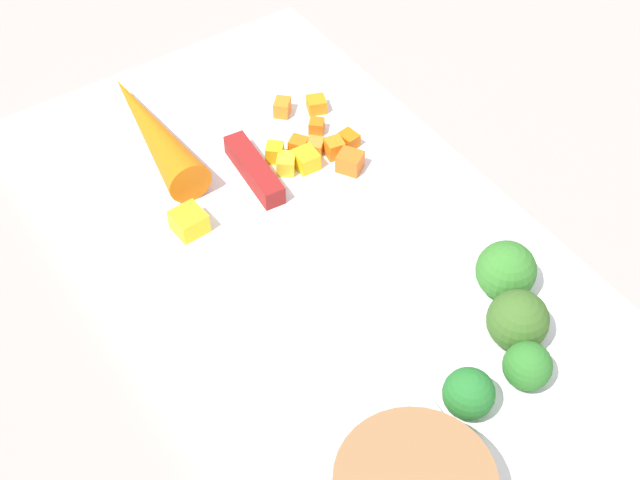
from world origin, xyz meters
The scene contains 21 objects.
ground_plane centered at (0.00, 0.00, 0.00)m, with size 4.00×4.00×0.00m, color gray.
cutting_board centered at (0.00, 0.00, 0.01)m, with size 0.55×0.31×0.01m, color white.
chef_knife centered at (0.01, 0.01, 0.02)m, with size 0.35×0.05×0.02m.
whole_carrot centered at (0.17, 0.05, 0.03)m, with size 0.04×0.04×0.15m, color orange.
carrot_dice_0 centered at (0.06, -0.07, 0.02)m, with size 0.02×0.02×0.02m, color orange.
carrot_dice_1 centered at (0.15, -0.06, 0.02)m, with size 0.01×0.02×0.01m, color orange.
carrot_dice_2 centered at (0.09, -0.06, 0.02)m, with size 0.01×0.01×0.01m, color orange.
carrot_dice_3 centered at (0.08, -0.07, 0.02)m, with size 0.01×0.01×0.02m, color orange.
carrot_dice_4 centered at (0.08, -0.08, 0.02)m, with size 0.01×0.02×0.01m, color orange.
carrot_dice_5 centered at (0.09, -0.05, 0.02)m, with size 0.01×0.01×0.01m, color orange.
carrot_dice_6 centered at (0.11, -0.07, 0.02)m, with size 0.01×0.01×0.01m, color orange.
carrot_dice_7 centered at (0.13, -0.09, 0.02)m, with size 0.02×0.02×0.01m, color orange.
carrot_dice_8 centered at (0.10, -0.05, 0.02)m, with size 0.01×0.01×0.01m, color orange.
pepper_dice_0 centered at (0.08, -0.04, 0.02)m, with size 0.02×0.02×0.02m, color yellow.
pepper_dice_1 centered at (0.10, -0.02, 0.02)m, with size 0.01×0.01×0.01m, color yellow.
pepper_dice_2 centered at (0.07, 0.07, 0.02)m, with size 0.02×0.02×0.02m, color yellow.
pepper_dice_3 centered at (0.09, -0.03, 0.02)m, with size 0.01×0.02×0.01m, color yellow.
broccoli_floret_0 centered at (-0.14, -0.06, 0.03)m, with size 0.04×0.04×0.04m.
broccoli_floret_1 centered at (-0.11, -0.09, 0.03)m, with size 0.04×0.04×0.04m.
broccoli_floret_2 centered at (-0.17, 0.00, 0.03)m, with size 0.03×0.03×0.04m.
broccoli_floret_3 centered at (-0.17, -0.05, 0.03)m, with size 0.03×0.03×0.03m.
Camera 1 is at (-0.38, 0.26, 0.53)m, focal length 52.07 mm.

